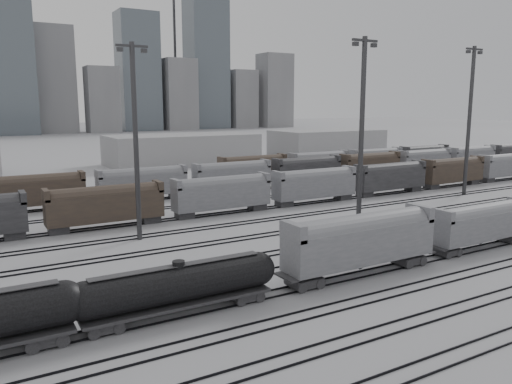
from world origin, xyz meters
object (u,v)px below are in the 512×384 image
tank_car_b (179,285)px  light_mast_c (362,132)px  hopper_car_a (361,239)px  hopper_car_b (482,222)px

tank_car_b → light_mast_c: (28.95, 12.36, 10.35)m
tank_car_b → hopper_car_a: (18.20, 0.00, 1.19)m
light_mast_c → tank_car_b: bearing=-156.9°
hopper_car_b → light_mast_c: light_mast_c is taller
tank_car_b → hopper_car_a: 18.24m
hopper_car_a → light_mast_c: 18.77m
hopper_car_a → light_mast_c: (10.74, 12.36, 9.16)m
hopper_car_a → light_mast_c: light_mast_c is taller
hopper_car_b → light_mast_c: 17.22m
light_mast_c → hopper_car_a: bearing=-131.0°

